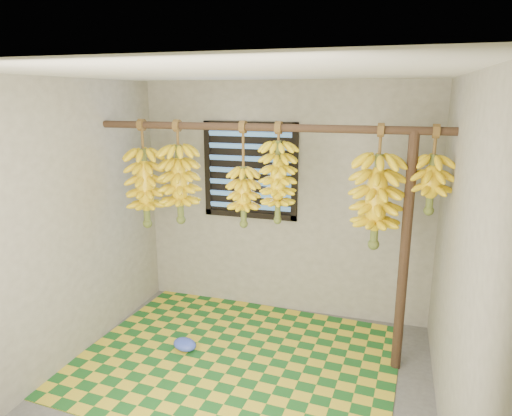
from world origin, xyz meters
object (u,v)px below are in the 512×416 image
(banana_bunch_e, at_px, (376,201))
(banana_bunch_c, at_px, (244,197))
(plastic_bag, at_px, (185,344))
(woven_mat, at_px, (236,359))
(banana_bunch_b, at_px, (180,184))
(banana_bunch_a, at_px, (145,188))
(banana_bunch_d, at_px, (278,182))
(banana_bunch_f, at_px, (431,184))
(support_post, at_px, (404,257))

(banana_bunch_e, bearing_deg, banana_bunch_c, 180.00)
(plastic_bag, bearing_deg, woven_mat, -0.60)
(banana_bunch_b, bearing_deg, banana_bunch_a, -180.00)
(banana_bunch_e, bearing_deg, banana_bunch_a, 180.00)
(banana_bunch_d, xyz_separation_m, banana_bunch_f, (1.20, 0.00, 0.05))
(banana_bunch_a, relative_size, banana_bunch_d, 1.16)
(banana_bunch_f, bearing_deg, woven_mat, -168.82)
(banana_bunch_e, height_order, banana_bunch_f, same)
(banana_bunch_c, relative_size, banana_bunch_e, 0.92)
(banana_bunch_c, bearing_deg, banana_bunch_d, -0.00)
(woven_mat, height_order, banana_bunch_c, banana_bunch_c)
(banana_bunch_b, height_order, banana_bunch_d, same)
(support_post, xyz_separation_m, banana_bunch_f, (0.15, 0.00, 0.60))
(woven_mat, xyz_separation_m, banana_bunch_d, (0.28, 0.29, 1.54))
(banana_bunch_c, bearing_deg, support_post, -0.00)
(support_post, bearing_deg, banana_bunch_b, 180.00)
(plastic_bag, height_order, banana_bunch_b, banana_bunch_b)
(banana_bunch_c, xyz_separation_m, banana_bunch_e, (1.11, -0.00, 0.03))
(woven_mat, distance_m, banana_bunch_e, 1.83)
(support_post, bearing_deg, banana_bunch_f, 0.00)
(banana_bunch_e, xyz_separation_m, banana_bunch_f, (0.40, 0.00, 0.16))
(woven_mat, xyz_separation_m, banana_bunch_b, (-0.63, 0.29, 1.48))
(banana_bunch_a, distance_m, banana_bunch_e, 2.07)
(banana_bunch_a, xyz_separation_m, banana_bunch_d, (1.27, 0.00, 0.12))
(banana_bunch_c, bearing_deg, banana_bunch_f, -0.00)
(support_post, relative_size, banana_bunch_f, 2.95)
(woven_mat, height_order, banana_bunch_a, banana_bunch_a)
(support_post, height_order, banana_bunch_e, banana_bunch_e)
(banana_bunch_f, bearing_deg, banana_bunch_e, -180.00)
(woven_mat, relative_size, banana_bunch_c, 2.95)
(banana_bunch_b, bearing_deg, woven_mat, -25.06)
(support_post, xyz_separation_m, woven_mat, (-1.34, -0.29, -0.99))
(support_post, distance_m, banana_bunch_b, 2.02)
(banana_bunch_a, height_order, banana_bunch_e, same)
(support_post, xyz_separation_m, banana_bunch_a, (-2.32, -0.00, 0.43))
(support_post, xyz_separation_m, banana_bunch_d, (-1.05, 0.00, 0.55))
(support_post, bearing_deg, banana_bunch_e, -180.00)
(banana_bunch_c, height_order, banana_bunch_f, same)
(plastic_bag, height_order, banana_bunch_f, banana_bunch_f)
(banana_bunch_a, xyz_separation_m, banana_bunch_e, (2.07, 0.00, 0.01))
(banana_bunch_b, bearing_deg, banana_bunch_c, 0.00)
(banana_bunch_a, bearing_deg, plastic_bag, -30.89)
(banana_bunch_d, bearing_deg, banana_bunch_c, 180.00)
(plastic_bag, bearing_deg, banana_bunch_c, 31.25)
(banana_bunch_c, distance_m, banana_bunch_d, 0.34)
(support_post, xyz_separation_m, banana_bunch_c, (-1.36, 0.00, 0.41))
(woven_mat, bearing_deg, banana_bunch_c, 94.23)
(support_post, distance_m, banana_bunch_d, 1.19)
(support_post, distance_m, banana_bunch_f, 0.62)
(woven_mat, distance_m, banana_bunch_f, 2.20)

